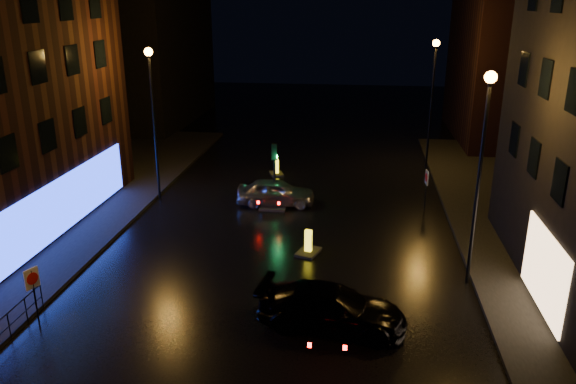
{
  "coord_description": "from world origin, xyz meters",
  "views": [
    {
      "loc": [
        3.24,
        -14.81,
        10.79
      ],
      "look_at": [
        0.3,
        8.09,
        2.8
      ],
      "focal_mm": 35.0,
      "sensor_mm": 36.0,
      "label": 1
    }
  ],
  "objects_px": {
    "traffic_signal": "(275,195)",
    "road_sign_left": "(33,283)",
    "bollard_far": "(277,171)",
    "bollard_near": "(308,248)",
    "silver_hatchback": "(276,192)",
    "dark_sedan": "(332,308)",
    "road_sign_right": "(426,181)"
  },
  "relations": [
    {
      "from": "silver_hatchback",
      "to": "dark_sedan",
      "type": "bearing_deg",
      "value": -166.81
    },
    {
      "from": "dark_sedan",
      "to": "bollard_near",
      "type": "distance_m",
      "value": 6.01
    },
    {
      "from": "silver_hatchback",
      "to": "bollard_far",
      "type": "relative_size",
      "value": 3.16
    },
    {
      "from": "traffic_signal",
      "to": "road_sign_left",
      "type": "bearing_deg",
      "value": -115.65
    },
    {
      "from": "silver_hatchback",
      "to": "road_sign_right",
      "type": "bearing_deg",
      "value": -94.57
    },
    {
      "from": "road_sign_left",
      "to": "silver_hatchback",
      "type": "bearing_deg",
      "value": 86.57
    },
    {
      "from": "silver_hatchback",
      "to": "dark_sedan",
      "type": "relative_size",
      "value": 0.83
    },
    {
      "from": "traffic_signal",
      "to": "road_sign_left",
      "type": "distance_m",
      "value": 14.6
    },
    {
      "from": "silver_hatchback",
      "to": "bollard_near",
      "type": "distance_m",
      "value": 6.44
    },
    {
      "from": "silver_hatchback",
      "to": "dark_sedan",
      "type": "height_order",
      "value": "dark_sedan"
    },
    {
      "from": "dark_sedan",
      "to": "bollard_near",
      "type": "xyz_separation_m",
      "value": [
        -1.36,
        5.83,
        -0.5
      ]
    },
    {
      "from": "bollard_near",
      "to": "road_sign_left",
      "type": "relative_size",
      "value": 0.66
    },
    {
      "from": "silver_hatchback",
      "to": "road_sign_right",
      "type": "height_order",
      "value": "road_sign_right"
    },
    {
      "from": "traffic_signal",
      "to": "silver_hatchback",
      "type": "distance_m",
      "value": 0.25
    },
    {
      "from": "bollard_far",
      "to": "road_sign_left",
      "type": "xyz_separation_m",
      "value": [
        -5.58,
        -18.59,
        1.43
      ]
    },
    {
      "from": "traffic_signal",
      "to": "dark_sedan",
      "type": "relative_size",
      "value": 0.67
    },
    {
      "from": "dark_sedan",
      "to": "road_sign_left",
      "type": "relative_size",
      "value": 2.32
    },
    {
      "from": "silver_hatchback",
      "to": "traffic_signal",
      "type": "bearing_deg",
      "value": 42.81
    },
    {
      "from": "traffic_signal",
      "to": "silver_hatchback",
      "type": "xyz_separation_m",
      "value": [
        0.08,
        -0.07,
        0.22
      ]
    },
    {
      "from": "silver_hatchback",
      "to": "bollard_near",
      "type": "height_order",
      "value": "silver_hatchback"
    },
    {
      "from": "traffic_signal",
      "to": "bollard_far",
      "type": "relative_size",
      "value": 2.57
    },
    {
      "from": "road_sign_right",
      "to": "silver_hatchback",
      "type": "bearing_deg",
      "value": -6.81
    },
    {
      "from": "bollard_near",
      "to": "road_sign_right",
      "type": "xyz_separation_m",
      "value": [
        5.66,
        5.93,
        1.47
      ]
    },
    {
      "from": "road_sign_left",
      "to": "road_sign_right",
      "type": "height_order",
      "value": "road_sign_right"
    },
    {
      "from": "bollard_near",
      "to": "road_sign_left",
      "type": "xyz_separation_m",
      "value": [
        -8.73,
        -7.07,
        1.41
      ]
    },
    {
      "from": "bollard_far",
      "to": "road_sign_left",
      "type": "relative_size",
      "value": 0.61
    },
    {
      "from": "road_sign_right",
      "to": "dark_sedan",
      "type": "bearing_deg",
      "value": 63.46
    },
    {
      "from": "road_sign_right",
      "to": "bollard_near",
      "type": "bearing_deg",
      "value": 39.9
    },
    {
      "from": "traffic_signal",
      "to": "bollard_near",
      "type": "distance_m",
      "value": 6.53
    },
    {
      "from": "dark_sedan",
      "to": "bollard_far",
      "type": "bearing_deg",
      "value": 21.79
    },
    {
      "from": "dark_sedan",
      "to": "road_sign_left",
      "type": "bearing_deg",
      "value": 104.24
    },
    {
      "from": "bollard_near",
      "to": "bollard_far",
      "type": "xyz_separation_m",
      "value": [
        -3.14,
        11.53,
        -0.02
      ]
    }
  ]
}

